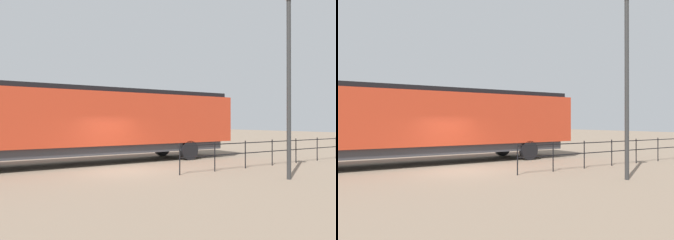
{
  "view_description": "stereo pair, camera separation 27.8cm",
  "coord_description": "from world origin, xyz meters",
  "views": [
    {
      "loc": [
        13.78,
        -6.66,
        2.2
      ],
      "look_at": [
        1.59,
        1.32,
        2.26
      ],
      "focal_mm": 36.56,
      "sensor_mm": 36.0,
      "label": 1
    },
    {
      "loc": [
        13.93,
        -6.42,
        2.2
      ],
      "look_at": [
        1.59,
        1.32,
        2.26
      ],
      "focal_mm": 36.56,
      "sensor_mm": 36.0,
      "label": 2
    }
  ],
  "objects": [
    {
      "name": "platform_fence",
      "position": [
        2.37,
        7.03,
        0.83
      ],
      "size": [
        0.05,
        11.33,
        1.3
      ],
      "color": "black",
      "rests_on": "ground_plane"
    },
    {
      "name": "locomotive",
      "position": [
        -3.3,
        0.01,
        2.22
      ],
      "size": [
        3.18,
        17.15,
        3.91
      ],
      "color": "red",
      "rests_on": "ground_plane"
    },
    {
      "name": "lamp_post",
      "position": [
        5.45,
        4.28,
        5.41
      ],
      "size": [
        0.59,
        0.59,
        7.4
      ],
      "color": "#2D2D2D",
      "rests_on": "ground_plane"
    },
    {
      "name": "ground_plane",
      "position": [
        0.0,
        0.0,
        0.0
      ],
      "size": [
        120.0,
        120.0,
        0.0
      ],
      "primitive_type": "plane",
      "color": "#84705B"
    }
  ]
}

